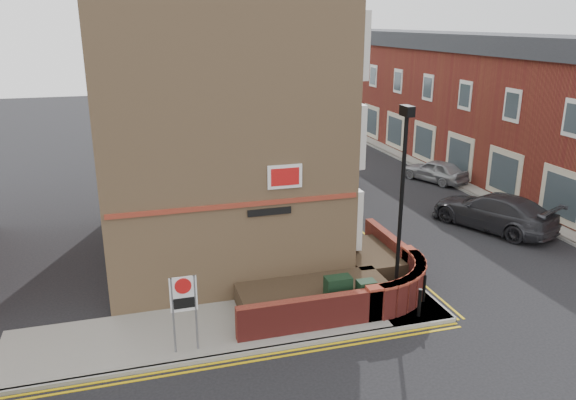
# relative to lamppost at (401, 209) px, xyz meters

# --- Properties ---
(ground) EXTENTS (120.00, 120.00, 0.00)m
(ground) POSITION_rel_lamppost_xyz_m (-1.60, -1.20, -3.34)
(ground) COLOR black
(ground) RESTS_ON ground
(pavement_corner) EXTENTS (13.00, 3.00, 0.12)m
(pavement_corner) POSITION_rel_lamppost_xyz_m (-5.10, 0.30, -3.28)
(pavement_corner) COLOR gray
(pavement_corner) RESTS_ON ground
(pavement_main) EXTENTS (2.00, 32.00, 0.12)m
(pavement_main) POSITION_rel_lamppost_xyz_m (0.40, 14.80, -3.28)
(pavement_main) COLOR gray
(pavement_main) RESTS_ON ground
(pavement_far) EXTENTS (4.00, 40.00, 0.12)m
(pavement_far) POSITION_rel_lamppost_xyz_m (11.40, 11.80, -3.28)
(pavement_far) COLOR gray
(pavement_far) RESTS_ON ground
(kerb_side) EXTENTS (13.00, 0.15, 0.12)m
(kerb_side) POSITION_rel_lamppost_xyz_m (-5.10, -1.20, -3.28)
(kerb_side) COLOR gray
(kerb_side) RESTS_ON ground
(kerb_main_near) EXTENTS (0.15, 32.00, 0.12)m
(kerb_main_near) POSITION_rel_lamppost_xyz_m (1.40, 14.80, -3.28)
(kerb_main_near) COLOR gray
(kerb_main_near) RESTS_ON ground
(kerb_main_far) EXTENTS (0.15, 40.00, 0.12)m
(kerb_main_far) POSITION_rel_lamppost_xyz_m (9.40, 11.80, -3.28)
(kerb_main_far) COLOR gray
(kerb_main_far) RESTS_ON ground
(yellow_lines_side) EXTENTS (13.00, 0.28, 0.01)m
(yellow_lines_side) POSITION_rel_lamppost_xyz_m (-5.10, -1.45, -3.34)
(yellow_lines_side) COLOR gold
(yellow_lines_side) RESTS_ON ground
(yellow_lines_main) EXTENTS (0.28, 32.00, 0.01)m
(yellow_lines_main) POSITION_rel_lamppost_xyz_m (1.65, 14.80, -3.34)
(yellow_lines_main) COLOR gold
(yellow_lines_main) RESTS_ON ground
(corner_building) EXTENTS (8.95, 10.40, 13.60)m
(corner_building) POSITION_rel_lamppost_xyz_m (-4.44, 6.80, 2.88)
(corner_building) COLOR tan
(corner_building) RESTS_ON ground
(garden_wall) EXTENTS (6.80, 6.00, 1.20)m
(garden_wall) POSITION_rel_lamppost_xyz_m (-1.60, 1.30, -3.34)
(garden_wall) COLOR maroon
(garden_wall) RESTS_ON ground
(lamppost) EXTENTS (0.25, 0.50, 6.30)m
(lamppost) POSITION_rel_lamppost_xyz_m (0.00, 0.00, 0.00)
(lamppost) COLOR black
(lamppost) RESTS_ON pavement_corner
(utility_cabinet_large) EXTENTS (0.80, 0.45, 1.20)m
(utility_cabinet_large) POSITION_rel_lamppost_xyz_m (-1.90, 0.10, -2.62)
(utility_cabinet_large) COLOR black
(utility_cabinet_large) RESTS_ON pavement_corner
(utility_cabinet_small) EXTENTS (0.55, 0.40, 1.10)m
(utility_cabinet_small) POSITION_rel_lamppost_xyz_m (-1.10, -0.20, -2.67)
(utility_cabinet_small) COLOR black
(utility_cabinet_small) RESTS_ON pavement_corner
(bollard_near) EXTENTS (0.11, 0.11, 0.90)m
(bollard_near) POSITION_rel_lamppost_xyz_m (0.40, -0.80, -2.77)
(bollard_near) COLOR black
(bollard_near) RESTS_ON pavement_corner
(bollard_far) EXTENTS (0.11, 0.11, 0.90)m
(bollard_far) POSITION_rel_lamppost_xyz_m (1.00, -0.00, -2.77)
(bollard_far) COLOR black
(bollard_far) RESTS_ON pavement_corner
(zone_sign) EXTENTS (0.72, 0.07, 2.20)m
(zone_sign) POSITION_rel_lamppost_xyz_m (-6.60, -0.70, -1.70)
(zone_sign) COLOR slate
(zone_sign) RESTS_ON pavement_corner
(far_terrace) EXTENTS (5.40, 30.40, 8.00)m
(far_terrace) POSITION_rel_lamppost_xyz_m (12.90, 15.80, 0.70)
(far_terrace) COLOR maroon
(far_terrace) RESTS_ON ground
(far_terrace_cream) EXTENTS (5.40, 12.40, 8.00)m
(far_terrace_cream) POSITION_rel_lamppost_xyz_m (12.90, 36.80, 0.71)
(far_terrace_cream) COLOR beige
(far_terrace_cream) RESTS_ON ground
(tree_near) EXTENTS (3.64, 3.65, 6.70)m
(tree_near) POSITION_rel_lamppost_xyz_m (0.40, 12.85, 1.36)
(tree_near) COLOR #382B1E
(tree_near) RESTS_ON pavement_main
(tree_mid) EXTENTS (4.03, 4.03, 7.42)m
(tree_mid) POSITION_rel_lamppost_xyz_m (0.40, 20.85, 1.85)
(tree_mid) COLOR #382B1E
(tree_mid) RESTS_ON pavement_main
(tree_far) EXTENTS (3.81, 3.81, 7.00)m
(tree_far) POSITION_rel_lamppost_xyz_m (0.40, 28.85, 1.57)
(tree_far) COLOR #382B1E
(tree_far) RESTS_ON pavement_main
(traffic_light_assembly) EXTENTS (0.20, 0.16, 4.20)m
(traffic_light_assembly) POSITION_rel_lamppost_xyz_m (0.80, 23.80, -0.56)
(traffic_light_assembly) COLOR black
(traffic_light_assembly) RESTS_ON pavement_main
(silver_car_near) EXTENTS (2.68, 4.35, 1.35)m
(silver_car_near) POSITION_rel_lamppost_xyz_m (3.40, 13.39, -2.67)
(silver_car_near) COLOR #B5B5BD
(silver_car_near) RESTS_ON ground
(red_car_main) EXTENTS (3.75, 5.14, 1.30)m
(red_car_main) POSITION_rel_lamppost_xyz_m (3.40, 18.28, -2.69)
(red_car_main) COLOR maroon
(red_car_main) RESTS_ON ground
(grey_car_far) EXTENTS (4.22, 5.88, 1.58)m
(grey_car_far) POSITION_rel_lamppost_xyz_m (7.40, 5.40, -2.55)
(grey_car_far) COLOR #2C2D31
(grey_car_far) RESTS_ON ground
(silver_car_far) EXTENTS (2.89, 4.05, 1.28)m
(silver_car_far) POSITION_rel_lamppost_xyz_m (8.90, 12.80, -2.70)
(silver_car_far) COLOR #929499
(silver_car_far) RESTS_ON ground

